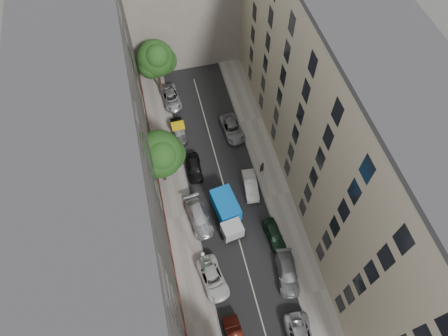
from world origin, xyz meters
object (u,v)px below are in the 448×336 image
object	(u,v)px
car_left_4	(194,167)
pedestrian	(262,167)
tarp_truck	(227,213)
tree_mid	(160,156)
tree_far	(156,60)
car_left_5	(179,131)
lamp_post	(203,261)
car_right_3	(250,185)
car_left_2	(213,278)
car_right_4	(232,129)
car_left_6	(171,98)
car_left_3	(198,217)
car_right_1	(287,273)
car_right_2	(274,234)

from	to	relation	value
car_left_4	pedestrian	size ratio (longest dim) A/B	2.38
tarp_truck	tree_mid	bearing A→B (deg)	123.11
car_left_4	tree_far	xyz separation A→B (m)	(-1.70, 13.20, 4.72)
car_left_5	pedestrian	size ratio (longest dim) A/B	2.38
car_left_4	lamp_post	size ratio (longest dim) A/B	0.70
car_right_3	tree_mid	xyz separation A→B (m)	(-9.01, 3.29, 4.35)
car_left_5	tree_far	xyz separation A→B (m)	(-0.90, 7.60, 4.74)
car_left_2	car_right_3	bearing A→B (deg)	46.28
car_right_4	car_left_6	bearing A→B (deg)	129.43
car_left_3	car_left_4	bearing A→B (deg)	75.17
tarp_truck	car_left_2	xyz separation A→B (m)	(-3.00, -6.16, -0.74)
car_right_3	pedestrian	size ratio (longest dim) A/B	2.42
car_right_1	tree_mid	xyz separation A→B (m)	(-9.81, 13.69, 4.34)
car_left_6	tree_far	world-z (taller)	tree_far
car_left_6	car_right_2	distance (m)	22.39
car_right_1	tree_far	distance (m)	28.96
car_left_5	car_right_4	world-z (taller)	car_right_4
car_left_3	car_right_3	size ratio (longest dim) A/B	1.25
tree_mid	car_left_2	bearing A→B (deg)	-78.15
lamp_post	car_right_4	bearing A→B (deg)	67.08
pedestrian	car_right_2	bearing A→B (deg)	60.85
car_right_1	car_left_5	bearing A→B (deg)	118.35
car_left_4	tree_far	distance (m)	14.13
car_left_2	car_right_3	size ratio (longest dim) A/B	1.17
car_right_4	pedestrian	distance (m)	6.64
tree_mid	lamp_post	bearing A→B (deg)	-80.19
car_left_6	lamp_post	size ratio (longest dim) A/B	0.82
car_right_2	car_left_2	bearing A→B (deg)	-162.25
tarp_truck	tree_far	distance (m)	20.77
car_right_3	car_left_3	bearing A→B (deg)	-153.67
car_left_6	tree_mid	size ratio (longest dim) A/B	0.62
tarp_truck	car_left_3	size ratio (longest dim) A/B	1.14
car_right_4	tree_mid	world-z (taller)	tree_mid
tarp_truck	pedestrian	bearing A→B (deg)	33.95
car_left_3	car_right_1	distance (m)	10.74
car_left_6	car_right_4	bearing A→B (deg)	-50.99
car_left_5	car_right_2	size ratio (longest dim) A/B	1.05
car_right_1	car_right_2	bearing A→B (deg)	98.36
tarp_truck	car_right_4	world-z (taller)	tarp_truck
car_right_1	car_right_4	bearing A→B (deg)	100.83
car_left_2	tree_mid	distance (m)	13.45
tarp_truck	car_left_6	distance (m)	18.26
car_left_2	car_right_2	world-z (taller)	car_left_2
car_right_2	tree_far	xyz separation A→B (m)	(-8.10, 23.20, 4.76)
car_left_3	tarp_truck	bearing A→B (deg)	-18.16
car_left_3	car_left_4	xyz separation A→B (m)	(0.80, 6.23, -0.05)
car_right_4	lamp_post	world-z (taller)	lamp_post
car_left_6	pedestrian	world-z (taller)	pedestrian
tree_far	lamp_post	size ratio (longest dim) A/B	1.39
car_right_4	pedestrian	world-z (taller)	pedestrian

